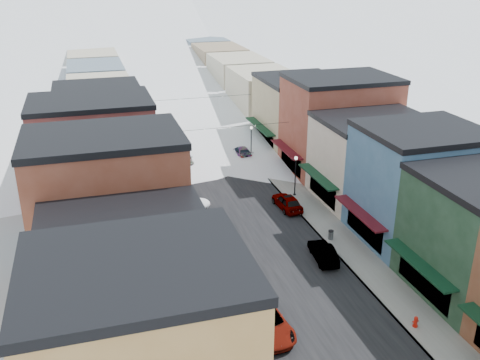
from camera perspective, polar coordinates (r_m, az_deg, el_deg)
road at (r=81.63m, az=-5.45°, el=5.24°), size 10.00×160.00×0.01m
sidewalk_left at (r=80.70m, az=-10.07°, el=4.85°), size 3.20×160.00×0.15m
sidewalk_right at (r=83.04m, az=-0.96°, el=5.68°), size 3.20×160.00×0.15m
curb_left at (r=80.87m, az=-8.97°, el=4.95°), size 0.10×160.00×0.15m
curb_right at (r=82.66m, az=-2.00°, el=5.59°), size 0.10×160.00×0.15m
bldg_l_cream at (r=34.85m, az=-11.80°, el=-11.12°), size 11.30×8.20×9.50m
bldg_l_brick_near at (r=41.14m, az=-13.71°, el=-3.48°), size 12.30×8.20×12.50m
bldg_l_grayblue at (r=49.63m, az=-13.57°, el=-1.14°), size 11.30×9.20×9.00m
bldg_l_brick_far at (r=57.70m, az=-15.23°, el=3.07°), size 13.30×9.20×11.00m
bldg_l_tan at (r=67.42m, az=-14.67°, el=5.40°), size 11.30×11.20×10.00m
bldg_r_blue at (r=50.32m, az=18.45°, el=-0.44°), size 11.30×9.20×10.50m
bldg_r_cream at (r=57.87m, az=13.87°, el=2.21°), size 12.30×9.20×9.00m
bldg_r_brick_far at (r=65.23m, az=10.49°, el=5.89°), size 13.30×9.20×11.50m
bldg_r_tan at (r=73.83m, az=6.30°, el=7.22°), size 11.30×11.20×9.50m
distant_blocks at (r=102.73m, az=-8.09°, el=10.93°), size 34.00×55.00×8.00m
overhead_cables at (r=68.17m, az=-3.56°, el=7.31°), size 16.40×15.04×0.04m
car_white_suv at (r=37.98m, az=2.69°, el=-14.75°), size 3.09×6.06×1.64m
car_silver_sedan at (r=46.24m, az=-1.22°, el=-7.38°), size 2.30×4.95×1.64m
car_dark_hatch at (r=51.54m, az=-2.32°, el=-4.27°), size 1.50×4.20×1.38m
car_silver_wagon at (r=67.71m, az=-6.05°, el=2.32°), size 2.59×5.56×1.57m
car_green_sedan at (r=46.51m, az=8.86°, el=-7.62°), size 2.00×4.52×1.44m
car_gray_suv at (r=55.30m, az=5.06°, el=-2.31°), size 2.15×4.77×1.59m
car_black_sedan at (r=69.97m, az=0.15°, el=3.04°), size 2.05×4.88×1.41m
car_lane_silver at (r=78.34m, az=-5.70°, el=5.01°), size 1.96×4.11×1.35m
car_lane_white at (r=83.97m, az=-5.42°, el=6.31°), size 3.28×6.21×1.66m
fire_hydrant at (r=40.20m, az=18.23°, el=-14.19°), size 0.48×0.36×0.82m
trash_can at (r=49.73m, az=9.66°, el=-5.78°), size 0.50×0.50×0.85m
streetlamp_near at (r=57.52m, az=5.94°, el=0.97°), size 0.37×0.37×4.44m
streetlamp_far at (r=68.30m, az=1.20°, el=4.46°), size 0.36×0.36×4.30m
snow_pile_near at (r=37.59m, az=2.10°, el=-15.77°), size 2.54×2.76×1.08m
snow_pile_mid at (r=50.69m, az=-3.62°, el=-5.05°), size 2.35×2.65×0.99m
snow_pile_far at (r=55.36m, az=-4.53°, el=-2.57°), size 2.58×2.79×1.09m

